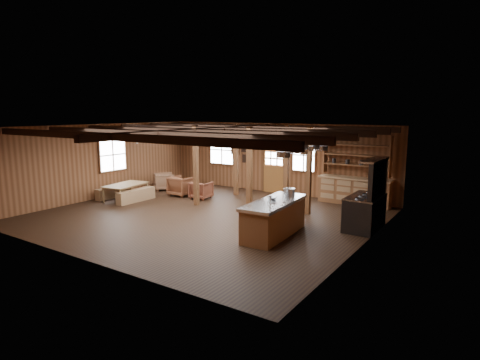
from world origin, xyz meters
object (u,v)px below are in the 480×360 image
(armchair_a, at_px, (181,186))
(armchair_c, at_px, (164,181))
(commercial_range, at_px, (366,207))
(armchair_b, at_px, (201,190))
(kitchen_island, at_px, (274,218))
(dining_table, at_px, (127,192))

(armchair_a, xyz_separation_m, armchair_c, (-1.39, 0.49, -0.03))
(commercial_range, xyz_separation_m, armchair_a, (-7.36, 0.56, -0.26))
(armchair_b, distance_m, armchair_c, 2.43)
(kitchen_island, bearing_deg, commercial_range, 42.40)
(dining_table, distance_m, armchair_c, 2.21)
(dining_table, height_order, armchair_b, armchair_b)
(dining_table, xyz_separation_m, armchair_c, (-0.21, 2.20, 0.06))
(dining_table, bearing_deg, armchair_b, -60.84)
(kitchen_island, height_order, armchair_a, kitchen_island)
(commercial_range, height_order, armchair_c, commercial_range)
(dining_table, bearing_deg, armchair_c, -3.69)
(armchair_a, bearing_deg, commercial_range, 176.30)
(commercial_range, height_order, armchair_a, commercial_range)
(commercial_range, bearing_deg, armchair_c, 173.18)
(dining_table, bearing_deg, armchair_a, -43.79)
(commercial_range, height_order, dining_table, commercial_range)
(kitchen_island, bearing_deg, armchair_c, 153.07)
(kitchen_island, relative_size, dining_table, 1.52)
(kitchen_island, distance_m, commercial_range, 2.69)
(commercial_range, distance_m, dining_table, 8.63)
(kitchen_island, xyz_separation_m, commercial_range, (1.86, 1.93, 0.16))
(kitchen_island, relative_size, armchair_c, 3.27)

